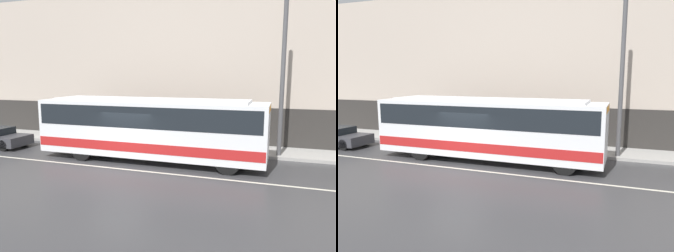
# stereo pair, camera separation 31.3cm
# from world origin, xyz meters

# --- Properties ---
(ground_plane) EXTENTS (60.00, 60.00, 0.00)m
(ground_plane) POSITION_xyz_m (0.00, 0.00, 0.00)
(ground_plane) COLOR #38383A
(sidewalk) EXTENTS (60.00, 2.58, 0.16)m
(sidewalk) POSITION_xyz_m (0.00, 5.29, 0.08)
(sidewalk) COLOR #A09E99
(sidewalk) RESTS_ON ground_plane
(building_facade) EXTENTS (60.00, 0.35, 9.46)m
(building_facade) POSITION_xyz_m (0.00, 6.72, 4.56)
(building_facade) COLOR #B7A899
(building_facade) RESTS_ON ground_plane
(lane_stripe) EXTENTS (54.00, 0.14, 0.01)m
(lane_stripe) POSITION_xyz_m (0.00, 0.00, 0.00)
(lane_stripe) COLOR beige
(lane_stripe) RESTS_ON ground_plane
(transit_bus) EXTENTS (11.28, 2.49, 3.10)m
(transit_bus) POSITION_xyz_m (0.70, 1.83, 1.75)
(transit_bus) COLOR white
(transit_bus) RESTS_ON ground_plane
(utility_pole_near) EXTENTS (0.22, 0.22, 7.82)m
(utility_pole_near) POSITION_xyz_m (6.76, 4.41, 4.08)
(utility_pole_near) COLOR #4C4C4F
(utility_pole_near) RESTS_ON sidewalk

